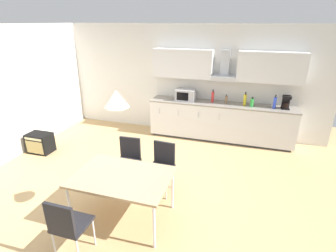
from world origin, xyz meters
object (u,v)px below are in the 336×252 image
at_px(dining_table, 122,178).
at_px(bottle_yellow, 245,100).
at_px(coffee_maker, 286,102).
at_px(bottle_red, 213,97).
at_px(bottle_blue, 275,103).
at_px(chair_near_left, 67,223).
at_px(microwave, 186,95).
at_px(chair_far_right, 162,162).
at_px(chair_far_left, 129,157).
at_px(guitar_amp, 40,143).
at_px(bottle_brown, 226,99).
at_px(pendant_lamp, 116,99).
at_px(bottle_green, 252,103).

bearing_deg(dining_table, bottle_yellow, 65.07).
relative_size(coffee_maker, bottle_red, 0.95).
relative_size(coffee_maker, bottle_blue, 0.95).
bearing_deg(chair_near_left, bottle_red, 75.46).
xyz_separation_m(microwave, chair_far_right, (0.20, -2.44, -0.54)).
bearing_deg(chair_far_left, dining_table, -69.86).
xyz_separation_m(bottle_red, bottle_yellow, (0.76, -0.04, -0.00)).
relative_size(bottle_red, guitar_amp, 0.61).
xyz_separation_m(bottle_brown, bottle_yellow, (0.43, -0.04, 0.04)).
height_order(chair_far_left, pendant_lamp, pendant_lamp).
height_order(bottle_green, dining_table, bottle_green).
height_order(bottle_green, chair_near_left, bottle_green).
relative_size(chair_far_left, guitar_amp, 1.67).
bearing_deg(bottle_red, chair_far_left, -113.71).
height_order(bottle_blue, pendant_lamp, pendant_lamp).
bearing_deg(guitar_amp, chair_far_right, -9.79).
bearing_deg(bottle_red, guitar_amp, -151.10).
distance_m(microwave, pendant_lamp, 3.39).
distance_m(bottle_red, pendant_lamp, 3.53).
distance_m(bottle_green, chair_near_left, 4.59).
bearing_deg(chair_near_left, bottle_yellow, 66.07).
bearing_deg(dining_table, coffee_maker, 53.91).
height_order(bottle_red, dining_table, bottle_red).
relative_size(bottle_brown, chair_far_right, 0.25).
xyz_separation_m(bottle_red, bottle_green, (0.92, -0.11, -0.04)).
height_order(dining_table, chair_far_right, chair_far_right).
bearing_deg(coffee_maker, guitar_amp, -159.56).
bearing_deg(bottle_yellow, bottle_red, 176.95).
xyz_separation_m(bottle_brown, dining_table, (-1.11, -3.34, -0.34)).
distance_m(microwave, bottle_green, 1.58).
xyz_separation_m(dining_table, chair_far_right, (0.32, 0.86, -0.15)).
bearing_deg(bottle_blue, bottle_brown, 175.47).
xyz_separation_m(chair_far_right, pendant_lamp, (-0.32, -0.86, 1.33)).
bearing_deg(chair_near_left, dining_table, 70.07).
height_order(chair_far_right, guitar_amp, chair_far_right).
xyz_separation_m(coffee_maker, chair_far_left, (-2.74, -2.47, -0.55)).
bearing_deg(bottle_green, chair_near_left, -116.11).
height_order(chair_far_left, guitar_amp, chair_far_left).
bearing_deg(guitar_amp, microwave, 33.46).
bearing_deg(microwave, pendant_lamp, -92.07).
relative_size(bottle_green, bottle_yellow, 0.74).
xyz_separation_m(chair_near_left, chair_far_left, (-0.00, 1.71, 0.00)).
distance_m(bottle_blue, dining_table, 3.94).
height_order(coffee_maker, dining_table, coffee_maker).
bearing_deg(microwave, dining_table, -92.07).
bearing_deg(bottle_red, chair_far_right, -100.55).
distance_m(bottle_brown, bottle_green, 0.60).
xyz_separation_m(coffee_maker, pendant_lamp, (-2.42, -3.32, 0.78)).
distance_m(bottle_brown, bottle_yellow, 0.43).
xyz_separation_m(bottle_red, dining_table, (-0.78, -3.35, -0.38)).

